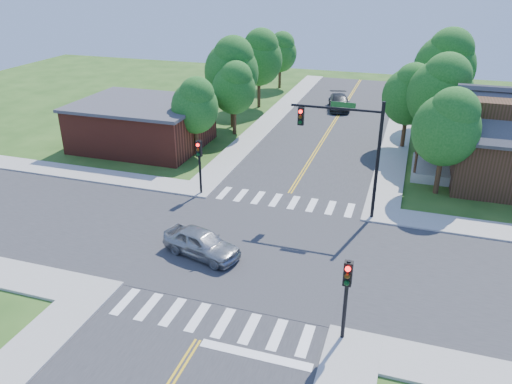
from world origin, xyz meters
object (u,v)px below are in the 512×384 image
(signal_pole_se, at_px, (347,286))
(car_silver, at_px, (201,243))
(signal_pole_nw, at_px, (199,157))
(car_dgrey, at_px, (339,103))
(signal_mast_ne, at_px, (350,140))

(signal_pole_se, xyz_separation_m, car_silver, (-8.07, 4.19, -1.92))
(signal_pole_nw, relative_size, car_dgrey, 0.71)
(signal_mast_ne, height_order, signal_pole_se, signal_mast_ne)
(signal_pole_se, distance_m, car_dgrey, 35.77)
(signal_pole_se, relative_size, signal_pole_nw, 1.00)
(signal_pole_se, bearing_deg, signal_mast_ne, 98.56)
(car_silver, xyz_separation_m, car_dgrey, (2.09, 31.02, -0.01))
(signal_pole_se, height_order, car_dgrey, signal_pole_se)
(signal_mast_ne, bearing_deg, car_dgrey, 100.13)
(car_dgrey, bearing_deg, car_silver, -106.46)
(signal_mast_ne, distance_m, signal_pole_nw, 9.76)
(signal_pole_se, distance_m, car_silver, 9.29)
(car_silver, bearing_deg, signal_pole_nw, 39.58)
(signal_pole_nw, height_order, car_dgrey, signal_pole_nw)
(signal_pole_nw, height_order, car_silver, signal_pole_nw)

